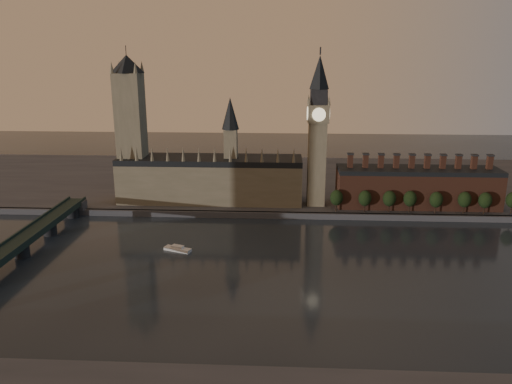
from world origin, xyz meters
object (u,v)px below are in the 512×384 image
Objects in this scene: westminster_bridge at (1,259)px; river_boat at (178,249)px; victoria_tower at (131,124)px; big_ben at (318,130)px.

river_boat is at bearing 21.48° from westminster_bridge.
river_boat is at bearing -60.61° from victoria_tower.
big_ben is 205.83m from westminster_bridge.
westminster_bridge is 12.21× the size of river_boat.
big_ben is 127.44m from river_boat.
victoria_tower reaches higher than big_ben.
big_ben reaches higher than westminster_bridge.
river_boat is at bearing -135.71° from big_ben.
big_ben is 6.53× the size of river_boat.
westminster_bridge is 89.32m from river_boat.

